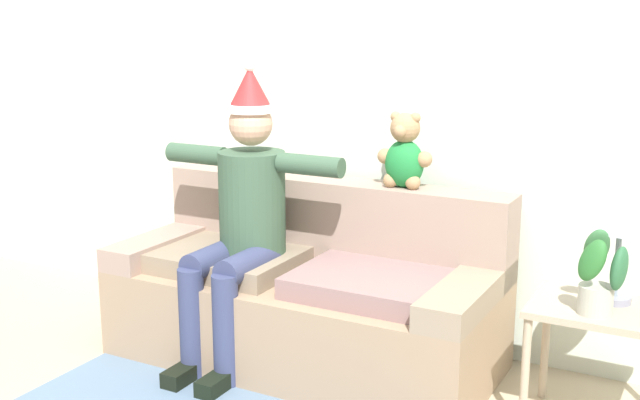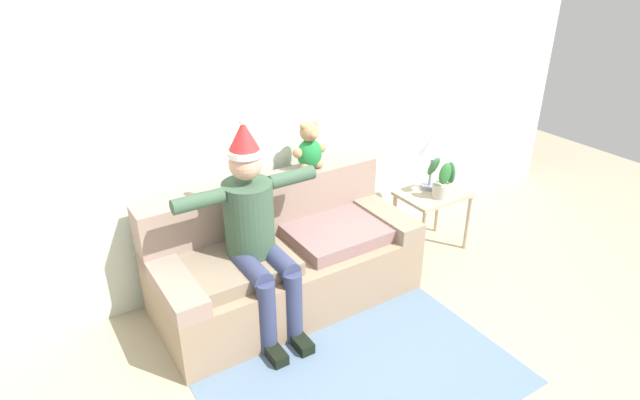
{
  "view_description": "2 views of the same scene",
  "coord_description": "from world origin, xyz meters",
  "px_view_note": "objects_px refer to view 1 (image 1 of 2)",
  "views": [
    {
      "loc": [
        1.89,
        -2.33,
        1.72
      ],
      "look_at": [
        0.15,
        0.89,
        0.88
      ],
      "focal_mm": 44.48,
      "sensor_mm": 36.0,
      "label": 1
    },
    {
      "loc": [
        -1.61,
        -1.98,
        2.54
      ],
      "look_at": [
        0.26,
        0.92,
        0.82
      ],
      "focal_mm": 30.12,
      "sensor_mm": 36.0,
      "label": 2
    }
  ],
  "objects_px": {
    "side_table": "(602,327)",
    "table_lamp": "(621,216)",
    "person_seated": "(242,212)",
    "couch": "(309,293)",
    "teddy_bear": "(404,154)",
    "potted_plant": "(600,276)"
  },
  "relations": [
    {
      "from": "table_lamp",
      "to": "potted_plant",
      "type": "height_order",
      "value": "table_lamp"
    },
    {
      "from": "side_table",
      "to": "table_lamp",
      "type": "bearing_deg",
      "value": 72.9
    },
    {
      "from": "person_seated",
      "to": "teddy_bear",
      "type": "xyz_separation_m",
      "value": [
        0.69,
        0.43,
        0.29
      ]
    },
    {
      "from": "couch",
      "to": "person_seated",
      "type": "bearing_deg",
      "value": -149.43
    },
    {
      "from": "couch",
      "to": "person_seated",
      "type": "distance_m",
      "value": 0.55
    },
    {
      "from": "person_seated",
      "to": "side_table",
      "type": "height_order",
      "value": "person_seated"
    },
    {
      "from": "table_lamp",
      "to": "teddy_bear",
      "type": "bearing_deg",
      "value": 167.31
    },
    {
      "from": "person_seated",
      "to": "side_table",
      "type": "relative_size",
      "value": 2.59
    },
    {
      "from": "couch",
      "to": "teddy_bear",
      "type": "distance_m",
      "value": 0.87
    },
    {
      "from": "teddy_bear",
      "to": "table_lamp",
      "type": "bearing_deg",
      "value": -12.69
    },
    {
      "from": "couch",
      "to": "teddy_bear",
      "type": "height_order",
      "value": "teddy_bear"
    },
    {
      "from": "couch",
      "to": "teddy_bear",
      "type": "bearing_deg",
      "value": 32.64
    },
    {
      "from": "teddy_bear",
      "to": "potted_plant",
      "type": "xyz_separation_m",
      "value": [
        1.03,
        -0.42,
        -0.36
      ]
    },
    {
      "from": "couch",
      "to": "teddy_bear",
      "type": "relative_size",
      "value": 5.09
    },
    {
      "from": "teddy_bear",
      "to": "potted_plant",
      "type": "distance_m",
      "value": 1.17
    },
    {
      "from": "person_seated",
      "to": "table_lamp",
      "type": "xyz_separation_m",
      "value": [
        1.76,
        0.19,
        0.15
      ]
    },
    {
      "from": "teddy_bear",
      "to": "side_table",
      "type": "relative_size",
      "value": 0.65
    },
    {
      "from": "teddy_bear",
      "to": "side_table",
      "type": "xyz_separation_m",
      "value": [
        1.04,
        -0.33,
        -0.6
      ]
    },
    {
      "from": "couch",
      "to": "person_seated",
      "type": "height_order",
      "value": "person_seated"
    },
    {
      "from": "person_seated",
      "to": "couch",
      "type": "bearing_deg",
      "value": 30.57
    },
    {
      "from": "table_lamp",
      "to": "potted_plant",
      "type": "distance_m",
      "value": 0.28
    },
    {
      "from": "teddy_bear",
      "to": "couch",
      "type": "bearing_deg",
      "value": -147.36
    }
  ]
}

